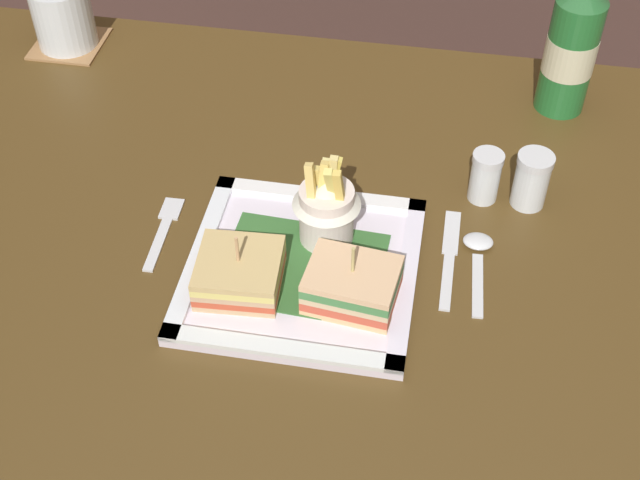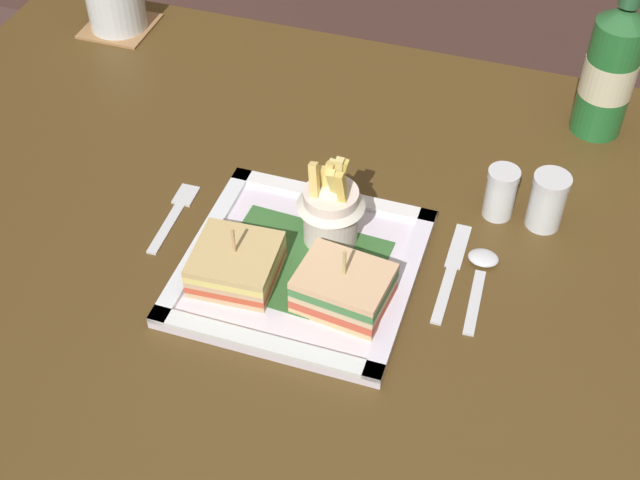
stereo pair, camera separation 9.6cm
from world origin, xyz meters
name	(u,v)px [view 2 (the right image)]	position (x,y,z in m)	size (l,w,h in m)	color
dining_table	(337,326)	(0.00, 0.00, 0.64)	(1.28, 0.89, 0.77)	#4F3818
square_plate	(301,267)	(-0.03, -0.03, 0.77)	(0.25, 0.25, 0.02)	white
sandwich_half_left	(236,264)	(-0.10, -0.07, 0.80)	(0.09, 0.09, 0.07)	tan
sandwich_half_right	(344,288)	(0.03, -0.07, 0.80)	(0.10, 0.08, 0.08)	#E3B47B
fries_cup	(331,205)	(-0.02, 0.02, 0.83)	(0.08, 0.08, 0.11)	silver
beer_bottle	(611,68)	(0.25, 0.33, 0.86)	(0.07, 0.07, 0.25)	#236B2E
drink_coaster	(120,26)	(-0.46, 0.36, 0.77)	(0.10, 0.10, 0.00)	#A17347
water_glass	(116,2)	(-0.46, 0.36, 0.81)	(0.09, 0.09, 0.09)	silver
fork	(175,213)	(-0.21, 0.01, 0.77)	(0.02, 0.12, 0.00)	silver
knife	(452,268)	(0.13, 0.02, 0.77)	(0.02, 0.16, 0.00)	silver
spoon	(481,269)	(0.16, 0.03, 0.77)	(0.03, 0.13, 0.01)	silver
salt_shaker	(500,195)	(0.16, 0.13, 0.79)	(0.04, 0.04, 0.07)	silver
pepper_shaker	(547,204)	(0.21, 0.13, 0.80)	(0.04, 0.04, 0.07)	silver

